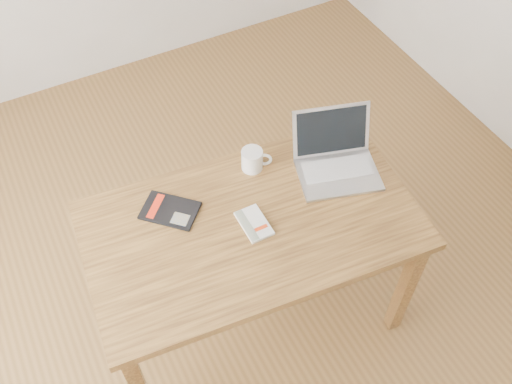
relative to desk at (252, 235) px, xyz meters
name	(u,v)px	position (x,y,z in m)	size (l,w,h in m)	color
room	(198,95)	(-0.12, 0.15, 0.69)	(4.04, 4.04, 2.70)	brown
desk	(252,235)	(0.00, 0.00, 0.00)	(1.41, 0.89, 0.75)	brown
white_guidebook	(254,224)	(0.00, -0.01, 0.10)	(0.10, 0.17, 0.01)	silver
black_guidebook	(170,210)	(-0.27, 0.20, 0.10)	(0.26, 0.26, 0.01)	black
laptop	(336,159)	(0.46, 0.10, 0.14)	(0.42, 0.40, 0.23)	silver
coffee_mug	(253,159)	(0.14, 0.26, 0.14)	(0.13, 0.09, 0.10)	white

